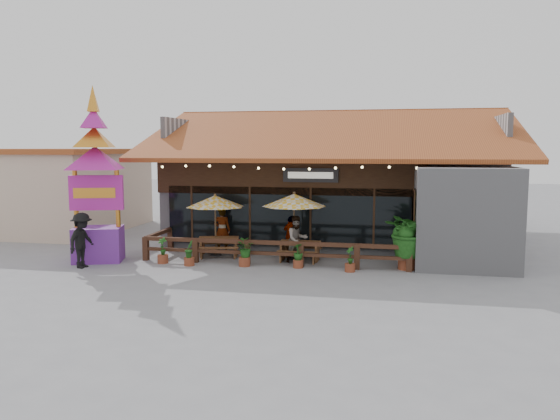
% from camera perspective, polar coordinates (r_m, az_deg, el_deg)
% --- Properties ---
extents(ground, '(100.00, 100.00, 0.00)m').
position_cam_1_polar(ground, '(20.21, 3.84, -5.71)').
color(ground, gray).
rests_on(ground, ground).
extents(restaurant_building, '(15.50, 14.73, 6.09)m').
position_cam_1_polar(restaurant_building, '(26.38, 6.33, 1.98)').
color(restaurant_building, '#A09FA4').
rests_on(restaurant_building, ground).
extents(patio_railing, '(10.00, 2.60, 0.92)m').
position_cam_1_polar(patio_railing, '(20.24, -2.60, -3.91)').
color(patio_railing, '#49291A').
rests_on(patio_railing, ground).
extents(neighbor_building, '(8.40, 8.40, 4.22)m').
position_cam_1_polar(neighbor_building, '(31.11, -23.05, 2.05)').
color(neighbor_building, beige).
rests_on(neighbor_building, ground).
extents(umbrella_left, '(2.85, 2.85, 2.49)m').
position_cam_1_polar(umbrella_left, '(21.66, -6.79, 0.89)').
color(umbrella_left, brown).
rests_on(umbrella_left, ground).
extents(umbrella_right, '(2.99, 2.99, 2.61)m').
position_cam_1_polar(umbrella_right, '(20.81, 1.49, 1.01)').
color(umbrella_right, brown).
rests_on(umbrella_right, ground).
extents(picnic_table_left, '(1.86, 1.70, 0.75)m').
position_cam_1_polar(picnic_table_left, '(21.74, -6.42, -3.50)').
color(picnic_table_left, brown).
rests_on(picnic_table_left, ground).
extents(picnic_table_right, '(1.57, 1.36, 0.74)m').
position_cam_1_polar(picnic_table_right, '(20.81, 2.08, -3.95)').
color(picnic_table_right, brown).
rests_on(picnic_table_right, ground).
extents(thai_sign_tower, '(3.28, 3.28, 7.06)m').
position_cam_1_polar(thai_sign_tower, '(21.47, -18.74, 4.72)').
color(thai_sign_tower, '#6E2895').
rests_on(thai_sign_tower, ground).
extents(tropical_plant, '(2.15, 2.20, 2.30)m').
position_cam_1_polar(tropical_plant, '(19.68, 13.20, -2.31)').
color(tropical_plant, brown).
rests_on(tropical_plant, ground).
extents(diner_a, '(0.73, 0.52, 1.86)m').
position_cam_1_polar(diner_a, '(22.38, -6.07, -2.12)').
color(diner_a, '#362111').
rests_on(diner_a, ground).
extents(diner_b, '(1.08, 1.04, 1.76)m').
position_cam_1_polar(diner_b, '(20.40, 1.79, -3.07)').
color(diner_b, '#362111').
rests_on(diner_b, ground).
extents(diner_c, '(0.96, 0.82, 1.55)m').
position_cam_1_polar(diner_c, '(21.91, 1.14, -2.68)').
color(diner_c, '#362111').
rests_on(diner_c, ground).
extents(pedestrian, '(0.86, 1.35, 1.98)m').
position_cam_1_polar(pedestrian, '(20.72, -19.99, -3.00)').
color(pedestrian, black).
rests_on(pedestrian, ground).
extents(planter_a, '(0.40, 0.40, 0.97)m').
position_cam_1_polar(planter_a, '(20.79, -12.16, -4.35)').
color(planter_a, brown).
rests_on(planter_a, ground).
extents(planter_b, '(0.38, 0.38, 0.93)m').
position_cam_1_polar(planter_b, '(20.19, -9.48, -4.59)').
color(planter_b, brown).
rests_on(planter_b, ground).
extents(planter_c, '(0.70, 0.63, 1.01)m').
position_cam_1_polar(planter_c, '(19.83, -3.74, -4.28)').
color(planter_c, brown).
rests_on(planter_c, ground).
extents(planter_d, '(0.47, 0.47, 0.88)m').
position_cam_1_polar(planter_d, '(19.56, 1.91, -4.84)').
color(planter_d, brown).
rests_on(planter_d, ground).
extents(planter_e, '(0.36, 0.38, 0.89)m').
position_cam_1_polar(planter_e, '(19.11, 7.33, -5.32)').
color(planter_e, brown).
rests_on(planter_e, ground).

